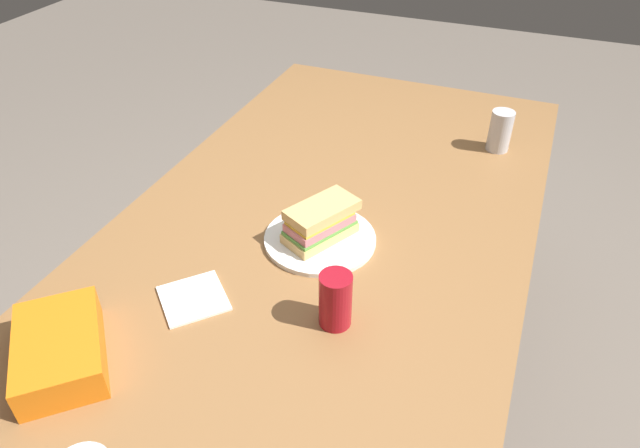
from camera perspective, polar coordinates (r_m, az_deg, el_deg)
The scene contains 8 objects.
ground_plane at distance 1.97m, azimuth 0.46°, elevation -17.09°, with size 8.00×8.00×0.00m, color #70665B.
dining_table at distance 1.49m, azimuth 0.58°, elevation -2.00°, with size 1.84×0.99×0.74m.
paper_plate at distance 1.37m, azimuth 0.00°, elevation -1.47°, with size 0.27×0.27×0.01m, color white.
sandwich at distance 1.34m, azimuth 0.07°, elevation 0.20°, with size 0.21×0.16×0.08m.
soda_can_red at distance 1.14m, azimuth 1.54°, elevation -7.52°, with size 0.07×0.07×0.12m, color maroon.
chip_bag at distance 1.19m, azimuth -24.36°, elevation -11.24°, with size 0.23×0.15×0.07m, color orange.
soda_can_silver at distance 1.79m, azimuth 17.41°, elevation 8.79°, with size 0.07×0.07×0.12m, color silver.
paper_napkin at distance 1.25m, azimuth -12.42°, elevation -7.19°, with size 0.13×0.13×0.01m, color white.
Camera 1 is at (-1.08, -0.42, 1.59)m, focal length 32.33 mm.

